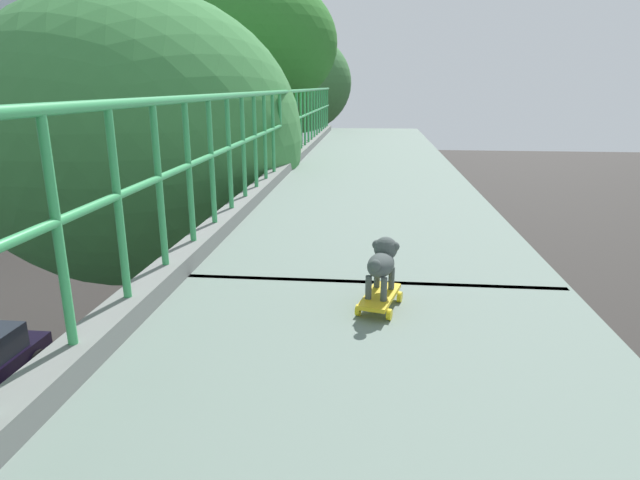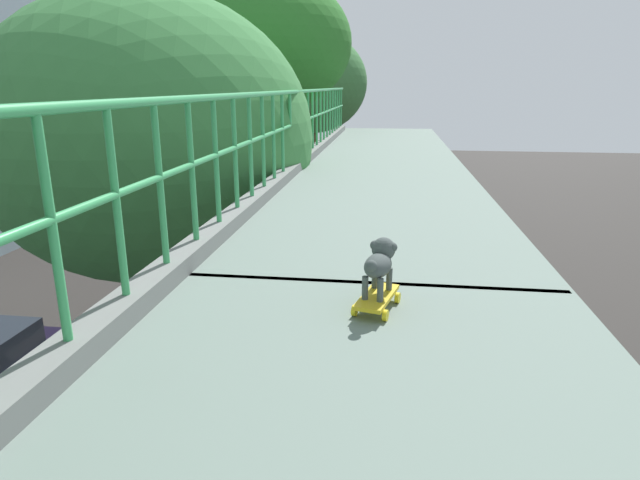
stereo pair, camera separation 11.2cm
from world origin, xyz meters
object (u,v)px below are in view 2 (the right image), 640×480
(toy_skateboard, at_px, (377,298))
(city_bus, at_px, (203,190))
(car_red_taxi_fifth, at_px, (190,319))
(small_dog, at_px, (380,261))

(toy_skateboard, bearing_deg, city_bus, 112.34)
(toy_skateboard, bearing_deg, car_red_taxi_fifth, 117.68)
(car_red_taxi_fifth, distance_m, toy_skateboard, 12.74)
(city_bus, relative_size, small_dog, 27.15)
(car_red_taxi_fifth, bearing_deg, city_bus, 107.66)
(city_bus, xyz_separation_m, toy_skateboard, (9.44, -22.97, 3.95))
(car_red_taxi_fifth, distance_m, city_bus, 13.34)
(car_red_taxi_fifth, relative_size, city_bus, 0.43)
(car_red_taxi_fifth, bearing_deg, small_dog, -62.18)
(car_red_taxi_fifth, relative_size, small_dog, 11.61)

